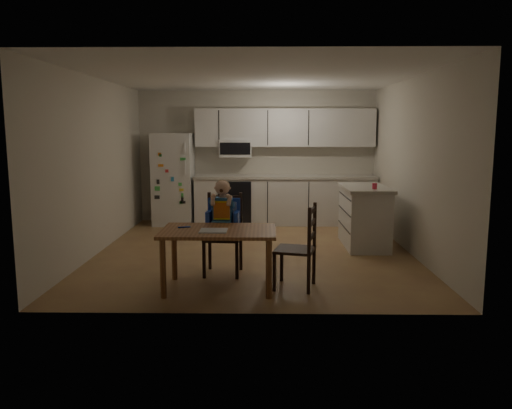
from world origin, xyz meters
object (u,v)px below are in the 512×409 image
at_px(dining_table, 218,238).
at_px(chair_side, 303,241).
at_px(refrigerator, 174,179).
at_px(kitchen_island, 364,216).
at_px(chair_booster, 223,217).
at_px(red_cup, 375,186).

distance_m(dining_table, chair_side, 0.94).
bearing_deg(refrigerator, chair_side, -61.00).
relative_size(kitchen_island, chair_booster, 1.07).
distance_m(kitchen_island, chair_side, 2.34).
height_order(kitchen_island, dining_table, kitchen_island).
bearing_deg(dining_table, kitchen_island, 46.02).
xyz_separation_m(red_cup, chair_side, (-1.15, -1.73, -0.43)).
relative_size(kitchen_island, chair_side, 1.31).
xyz_separation_m(dining_table, chair_side, (0.94, 0.03, -0.05)).
distance_m(kitchen_island, red_cup, 0.61).
bearing_deg(chair_booster, kitchen_island, 40.19).
distance_m(refrigerator, chair_side, 4.41).
bearing_deg(refrigerator, kitchen_island, -28.86).
bearing_deg(dining_table, red_cup, 40.01).
bearing_deg(red_cup, chair_booster, -151.41).
height_order(dining_table, chair_side, chair_side).
bearing_deg(red_cup, refrigerator, 147.22).
bearing_deg(red_cup, chair_side, -123.65).
xyz_separation_m(chair_booster, chair_side, (0.94, -0.59, -0.17)).
bearing_deg(chair_side, kitchen_island, 166.58).
distance_m(refrigerator, chair_booster, 3.47).
xyz_separation_m(red_cup, dining_table, (-2.10, -1.76, -0.38)).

